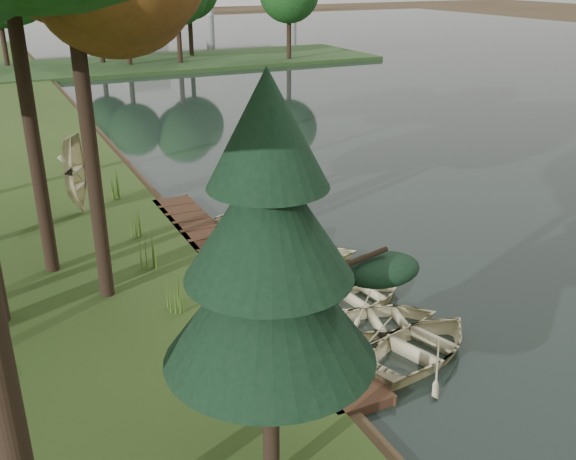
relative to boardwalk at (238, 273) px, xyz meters
name	(u,v)px	position (x,y,z in m)	size (l,w,h in m)	color
ground	(281,268)	(1.60, 0.00, -0.15)	(300.00, 300.00, 0.00)	#3D2F1D
water	(514,98)	(31.60, 20.00, -0.12)	(130.00, 200.00, 0.05)	black
boardwalk	(238,273)	(0.00, 0.00, 0.00)	(1.60, 16.00, 0.30)	#3B2416
peninsula	(145,64)	(9.60, 50.00, 0.08)	(50.00, 14.00, 0.45)	#26421D
far_trees	(106,2)	(6.27, 50.00, 6.28)	(45.60, 5.60, 8.80)	black
rowboat_0	(421,344)	(2.54, -6.61, 0.30)	(2.77, 3.88, 0.80)	beige
rowboat_1	(384,318)	(2.48, -4.96, 0.24)	(2.32, 3.25, 0.67)	beige
rowboat_2	(360,294)	(2.63, -3.43, 0.24)	(2.37, 3.32, 0.69)	beige
rowboat_3	(331,275)	(2.43, -2.01, 0.28)	(2.63, 3.68, 0.76)	beige
rowboat_4	(316,254)	(2.84, -0.20, 0.21)	(2.13, 2.99, 0.62)	beige
rowboat_5	(286,239)	(2.41, 1.34, 0.28)	(2.63, 3.68, 0.76)	beige
rowboat_6	(275,224)	(2.75, 2.99, 0.24)	(2.32, 3.25, 0.67)	teal
rowboat_7	(254,212)	(2.49, 4.49, 0.25)	(2.41, 3.37, 0.70)	beige
stored_rowboat	(82,205)	(-3.77, 7.70, 0.49)	(2.32, 3.25, 0.67)	beige
pine_tree	(269,253)	(-2.97, -9.16, 5.07)	(3.80, 3.80, 7.98)	black
reeds_0	(176,294)	(-2.65, -1.78, 0.68)	(0.60, 0.60, 1.06)	#3F661E
reeds_1	(148,254)	(-2.65, 1.28, 0.72)	(0.60, 0.60, 1.14)	#3F661E
reeds_2	(136,223)	(-2.34, 4.34, 0.67)	(0.60, 0.60, 1.05)	#3F661E
reeds_3	(114,186)	(-2.17, 8.93, 0.72)	(0.60, 0.60, 1.15)	#3F661E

